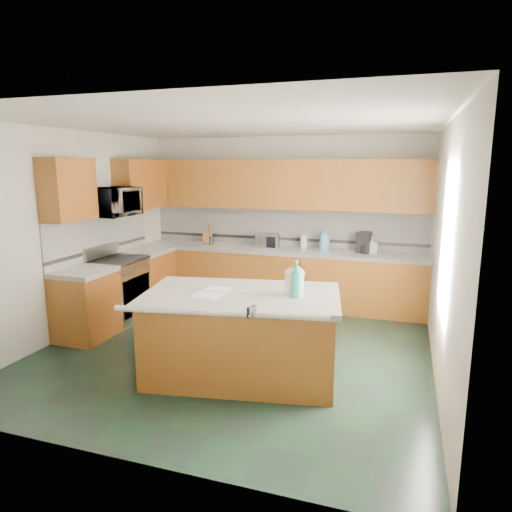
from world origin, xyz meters
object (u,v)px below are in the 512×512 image
at_px(soap_bottle_island, 296,279).
at_px(island_top, 241,296).
at_px(knife_block, 206,238).
at_px(coffee_maker, 364,242).
at_px(island_base, 242,337).
at_px(toaster_oven, 268,241).
at_px(treat_jar, 295,286).

bearing_deg(soap_bottle_island, island_top, 178.22).
height_order(knife_block, coffee_maker, coffee_maker).
distance_m(island_base, coffee_maker, 2.98).
xyz_separation_m(knife_block, toaster_oven, (1.09, 0.00, 0.01)).
relative_size(treat_jar, toaster_oven, 0.54).
bearing_deg(knife_block, island_base, -79.68).
distance_m(island_base, island_top, 0.46).
height_order(soap_bottle_island, coffee_maker, soap_bottle_island).
xyz_separation_m(island_top, soap_bottle_island, (0.58, 0.04, 0.22)).
xyz_separation_m(treat_jar, knife_block, (-2.16, 2.59, 0.00)).
bearing_deg(knife_block, coffee_maker, -19.93).
distance_m(island_top, treat_jar, 0.57).
xyz_separation_m(treat_jar, toaster_oven, (-1.07, 2.59, 0.01)).
relative_size(toaster_oven, coffee_maker, 1.15).
xyz_separation_m(toaster_oven, coffee_maker, (1.53, 0.03, 0.05)).
distance_m(island_base, toaster_oven, 2.81).
bearing_deg(knife_block, treat_jar, -70.82).
bearing_deg(island_base, knife_block, 111.05).
relative_size(knife_block, coffee_maker, 0.62).
bearing_deg(island_top, island_base, 0.00).
relative_size(soap_bottle_island, toaster_oven, 1.02).
relative_size(island_base, treat_jar, 9.70).
height_order(island_base, treat_jar, treat_jar).
bearing_deg(coffee_maker, toaster_oven, -167.01).
bearing_deg(island_top, coffee_maker, 59.76).
relative_size(island_top, knife_block, 10.19).
relative_size(island_top, toaster_oven, 5.47).
bearing_deg(knife_block, island_top, -79.68).
height_order(island_top, treat_jar, treat_jar).
xyz_separation_m(island_base, treat_jar, (0.55, 0.10, 0.59)).
relative_size(island_base, island_top, 0.95).
xyz_separation_m(island_base, toaster_oven, (-0.52, 2.69, 0.60)).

